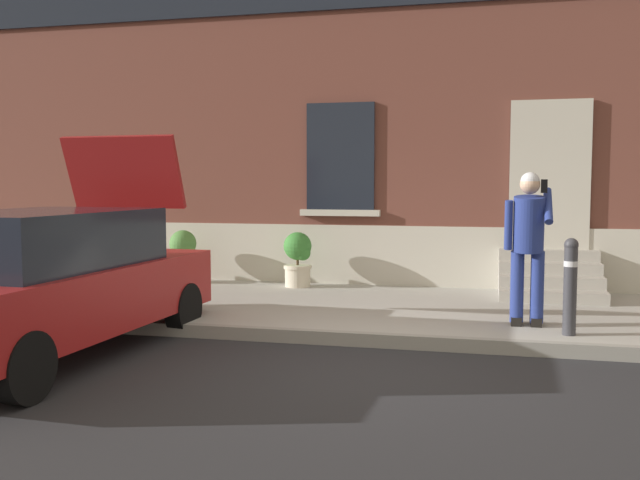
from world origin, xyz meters
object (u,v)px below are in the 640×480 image
at_px(person_on_phone, 528,239).
at_px(planter_olive, 82,251).
at_px(planter_cream, 298,258).
at_px(bollard_near_person, 570,283).
at_px(hatchback_car_red, 48,280).
at_px(planter_terracotta, 183,255).

distance_m(person_on_phone, planter_olive, 7.67).
bearing_deg(planter_cream, planter_olive, 178.13).
distance_m(bollard_near_person, person_on_phone, 0.71).
xyz_separation_m(hatchback_car_red, planter_terracotta, (-0.51, 4.37, -0.19)).
distance_m(hatchback_car_red, planter_cream, 4.60).
relative_size(planter_olive, planter_cream, 1.00).
bearing_deg(bollard_near_person, planter_terracotta, 154.40).
distance_m(bollard_near_person, planter_terracotta, 6.34).
bearing_deg(person_on_phone, hatchback_car_red, -163.61).
distance_m(hatchback_car_red, person_on_phone, 5.19).
height_order(person_on_phone, planter_olive, person_on_phone).
xyz_separation_m(person_on_phone, planter_cream, (-3.35, 2.38, -0.54)).
xyz_separation_m(hatchback_car_red, planter_cream, (1.43, 4.37, -0.19)).
bearing_deg(bollard_near_person, person_on_phone, 139.87).
xyz_separation_m(planter_olive, planter_cream, (3.89, -0.13, 0.00)).
bearing_deg(planter_terracotta, hatchback_car_red, -83.30).
relative_size(bollard_near_person, planter_olive, 1.22).
bearing_deg(bollard_near_person, planter_cream, 144.02).
bearing_deg(person_on_phone, planter_olive, 154.66).
bearing_deg(planter_olive, planter_cream, -1.87).
distance_m(hatchback_car_red, bollard_near_person, 5.45).
distance_m(hatchback_car_red, planter_olive, 5.13).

